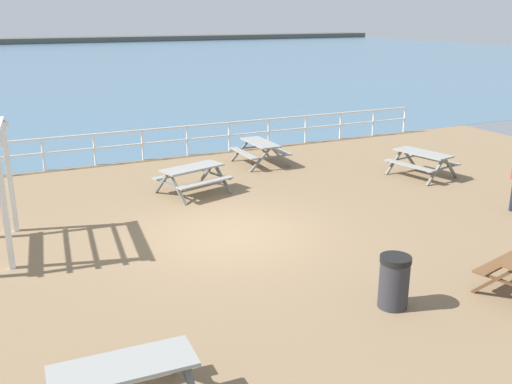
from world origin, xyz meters
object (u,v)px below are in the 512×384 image
(picnic_table_corner, at_px, (422,158))
(picnic_table_seaward, at_px, (192,173))
(litter_bin, at_px, (394,282))
(picnic_table_near_left, at_px, (260,147))
(picnic_table_far_right, at_px, (124,378))

(picnic_table_corner, bearing_deg, picnic_table_seaward, 66.70)
(picnic_table_corner, bearing_deg, litter_bin, 123.88)
(picnic_table_seaward, bearing_deg, picnic_table_near_left, 17.32)
(picnic_table_far_right, height_order, picnic_table_seaward, same)
(litter_bin, bearing_deg, picnic_table_near_left, 77.34)
(picnic_table_seaward, xyz_separation_m, litter_bin, (0.95, -7.76, -0.10))
(picnic_table_near_left, height_order, picnic_table_seaward, same)
(picnic_table_near_left, xyz_separation_m, picnic_table_seaward, (-3.17, -2.11, 0.00))
(picnic_table_corner, height_order, litter_bin, litter_bin)
(picnic_table_far_right, xyz_separation_m, picnic_table_seaward, (3.93, 8.61, 0.00))
(picnic_table_near_left, xyz_separation_m, picnic_table_far_right, (-7.10, -10.72, 0.00))
(picnic_table_far_right, xyz_separation_m, litter_bin, (4.88, 0.85, -0.10))
(picnic_table_near_left, distance_m, picnic_table_corner, 5.29)
(picnic_table_near_left, relative_size, picnic_table_seaward, 0.84)
(picnic_table_far_right, height_order, litter_bin, litter_bin)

